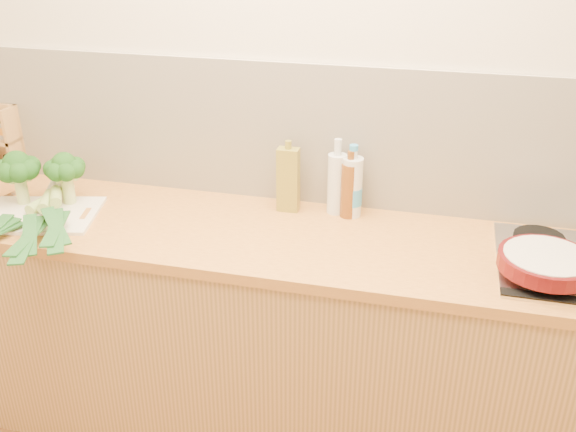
# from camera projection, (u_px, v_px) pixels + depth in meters

# --- Properties ---
(room_shell) EXTENTS (3.50, 3.50, 3.50)m
(room_shell) POSITION_uv_depth(u_px,v_px,m) (301.00, 135.00, 2.41)
(room_shell) COLOR beige
(room_shell) RESTS_ON ground
(counter) EXTENTS (3.20, 0.62, 0.90)m
(counter) POSITION_uv_depth(u_px,v_px,m) (283.00, 336.00, 2.47)
(counter) COLOR #B5844B
(counter) RESTS_ON ground
(chopping_board) EXTENTS (0.48, 0.40, 0.01)m
(chopping_board) POSITION_uv_depth(u_px,v_px,m) (40.00, 215.00, 2.39)
(chopping_board) COLOR white
(chopping_board) RESTS_ON counter
(broccoli_left) EXTENTS (0.17, 0.17, 0.21)m
(broccoli_left) POSITION_uv_depth(u_px,v_px,m) (18.00, 168.00, 2.41)
(broccoli_left) COLOR #B5C975
(broccoli_left) RESTS_ON chopping_board
(broccoli_right) EXTENTS (0.15, 0.16, 0.20)m
(broccoli_right) POSITION_uv_depth(u_px,v_px,m) (65.00, 169.00, 2.42)
(broccoli_right) COLOR #B5C975
(broccoli_right) RESTS_ON chopping_board
(leek_front) EXTENTS (0.12, 0.66, 0.04)m
(leek_front) POSITION_uv_depth(u_px,v_px,m) (27.00, 212.00, 2.35)
(leek_front) COLOR white
(leek_front) RESTS_ON chopping_board
(leek_mid) EXTENTS (0.28, 0.62, 0.04)m
(leek_mid) POSITION_uv_depth(u_px,v_px,m) (42.00, 210.00, 2.32)
(leek_mid) COLOR white
(leek_mid) RESTS_ON chopping_board
(leek_back) EXTENTS (0.37, 0.55, 0.04)m
(leek_back) POSITION_uv_depth(u_px,v_px,m) (56.00, 206.00, 2.31)
(leek_back) COLOR white
(leek_back) RESTS_ON chopping_board
(skillet) EXTENTS (0.42, 0.29, 0.05)m
(skillet) POSITION_uv_depth(u_px,v_px,m) (547.00, 262.00, 1.96)
(skillet) COLOR #540E0F
(skillet) RESTS_ON gas_hob
(oil_tin) EXTENTS (0.08, 0.05, 0.28)m
(oil_tin) POSITION_uv_depth(u_px,v_px,m) (288.00, 179.00, 2.39)
(oil_tin) COLOR olive
(oil_tin) RESTS_ON counter
(glass_bottle) EXTENTS (0.07, 0.07, 0.29)m
(glass_bottle) POSITION_uv_depth(u_px,v_px,m) (337.00, 182.00, 2.38)
(glass_bottle) COLOR silver
(glass_bottle) RESTS_ON counter
(amber_bottle) EXTENTS (0.06, 0.06, 0.26)m
(amber_bottle) POSITION_uv_depth(u_px,v_px,m) (349.00, 189.00, 2.35)
(amber_bottle) COLOR brown
(amber_bottle) RESTS_ON counter
(water_bottle) EXTENTS (0.08, 0.08, 0.26)m
(water_bottle) POSITION_uv_depth(u_px,v_px,m) (352.00, 189.00, 2.36)
(water_bottle) COLOR silver
(water_bottle) RESTS_ON counter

